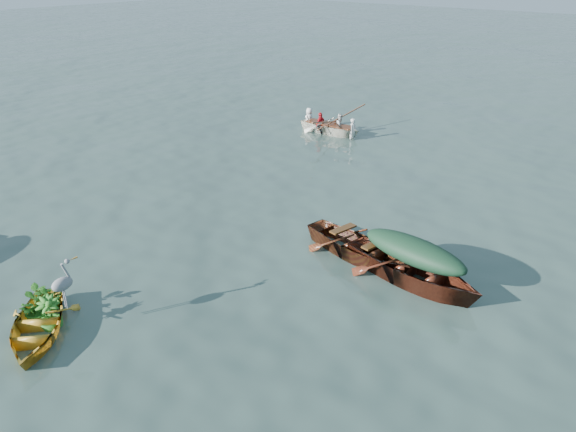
{
  "coord_description": "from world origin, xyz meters",
  "views": [
    {
      "loc": [
        7.13,
        -5.89,
        6.06
      ],
      "look_at": [
        -0.55,
        3.42,
        0.5
      ],
      "focal_mm": 35.0,
      "sensor_mm": 36.0,
      "label": 1
    }
  ],
  "objects_px": {
    "rowed_boat": "(330,134)",
    "open_wooden_boat": "(357,258)",
    "yellow_dinghy": "(38,335)",
    "green_tarp_boat": "(411,283)",
    "heron": "(64,291)"
  },
  "relations": [
    {
      "from": "rowed_boat",
      "to": "yellow_dinghy",
      "type": "bearing_deg",
      "value": -167.15
    },
    {
      "from": "green_tarp_boat",
      "to": "heron",
      "type": "relative_size",
      "value": 4.67
    },
    {
      "from": "green_tarp_boat",
      "to": "rowed_boat",
      "type": "height_order",
      "value": "green_tarp_boat"
    },
    {
      "from": "yellow_dinghy",
      "to": "green_tarp_boat",
      "type": "relative_size",
      "value": 0.66
    },
    {
      "from": "green_tarp_boat",
      "to": "open_wooden_boat",
      "type": "relative_size",
      "value": 1.09
    },
    {
      "from": "yellow_dinghy",
      "to": "heron",
      "type": "bearing_deg",
      "value": 5.19
    },
    {
      "from": "yellow_dinghy",
      "to": "open_wooden_boat",
      "type": "relative_size",
      "value": 0.72
    },
    {
      "from": "open_wooden_boat",
      "to": "heron",
      "type": "bearing_deg",
      "value": 166.02
    },
    {
      "from": "rowed_boat",
      "to": "open_wooden_boat",
      "type": "bearing_deg",
      "value": -141.78
    },
    {
      "from": "open_wooden_boat",
      "to": "heron",
      "type": "xyz_separation_m",
      "value": [
        -2.49,
        -5.52,
        0.83
      ]
    },
    {
      "from": "yellow_dinghy",
      "to": "open_wooden_boat",
      "type": "height_order",
      "value": "open_wooden_boat"
    },
    {
      "from": "green_tarp_boat",
      "to": "heron",
      "type": "height_order",
      "value": "heron"
    },
    {
      "from": "open_wooden_boat",
      "to": "rowed_boat",
      "type": "distance_m",
      "value": 9.69
    },
    {
      "from": "rowed_boat",
      "to": "heron",
      "type": "relative_size",
      "value": 3.84
    },
    {
      "from": "open_wooden_boat",
      "to": "yellow_dinghy",
      "type": "bearing_deg",
      "value": 165.08
    }
  ]
}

